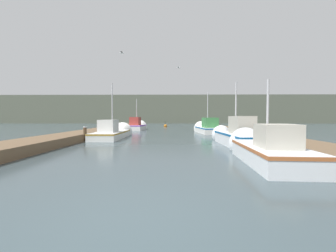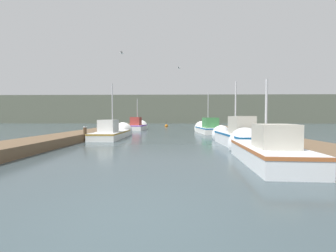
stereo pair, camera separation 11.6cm
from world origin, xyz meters
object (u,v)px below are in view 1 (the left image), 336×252
Objects in this scene: fishing_boat_2 at (114,132)px; fishing_boat_4 at (137,126)px; mooring_piling_1 at (269,138)px; channel_buoy at (165,126)px; mooring_piling_0 at (85,134)px; seagull_lead at (122,53)px; seagull_1 at (179,68)px; fishing_boat_3 at (207,128)px; fishing_boat_1 at (235,136)px; fishing_boat_0 at (263,149)px.

fishing_boat_2 is 10.46m from fishing_boat_4.
channel_buoy is (-5.56, 25.92, -0.44)m from mooring_piling_1.
mooring_piling_0 is 1.70× the size of seagull_lead.
seagull_lead is 1.00× the size of seagull_1.
mooring_piling_1 is at bearing -138.14° from seagull_1.
channel_buoy is at bearing 78.28° from mooring_piling_0.
seagull_lead is at bearing -81.66° from fishing_boat_4.
fishing_boat_1 is at bearing -94.98° from fishing_boat_3.
fishing_boat_2 reaches higher than fishing_boat_0.
mooring_piling_0 is (-1.28, -13.43, -0.01)m from fishing_boat_4.
mooring_piling_1 is (10.13, -3.87, 0.11)m from mooring_piling_0.
fishing_boat_4 is at bearing 117.09° from mooring_piling_1.
fishing_boat_2 reaches higher than fishing_boat_1.
fishing_boat_2 is 7.96m from seagull_1.
fishing_boat_4 is 13.62m from seagull_lead.
mooring_piling_0 is at bearing 149.06° from fishing_boat_0.
seagull_lead is at bearing 148.47° from mooring_piling_1.
fishing_boat_4 is 13.49m from mooring_piling_0.
fishing_boat_2 is (-7.81, 9.12, -0.03)m from fishing_boat_0.
fishing_boat_0 is at bearing -141.11° from seagull_lead.
channel_buoy is at bearing 98.99° from fishing_boat_1.
fishing_boat_3 reaches higher than channel_buoy.
mooring_piling_0 is 9.98m from seagull_1.
fishing_boat_4 is 10.75m from seagull_1.
mooring_piling_1 is 11.55m from seagull_1.
seagull_1 is (-2.93, -2.55, 5.45)m from fishing_boat_3.
fishing_boat_3 is at bearing 94.68° from mooring_piling_1.
fishing_boat_2 is 6.79× the size of mooring_piling_0.
seagull_lead reaches higher than mooring_piling_1.
seagull_lead reaches higher than fishing_boat_1.
seagull_1 is (5.07, 2.61, 5.55)m from fishing_boat_2.
fishing_boat_1 is at bearing -58.22° from fishing_boat_4.
fishing_boat_1 is 1.08× the size of fishing_boat_3.
seagull_1 is at bearing 110.34° from fishing_boat_1.
fishing_boat_0 is 5.26× the size of channel_buoy.
seagull_1 is at bearing -53.74° from fishing_boat_4.
seagull_1 is (1.64, -16.46, 5.77)m from channel_buoy.
fishing_boat_2 is at bearing 148.23° from fishing_boat_1.
fishing_boat_4 is at bearing 140.88° from fishing_boat_3.
fishing_boat_1 is 5.92× the size of channel_buoy.
seagull_1 is at bearing -45.60° from seagull_lead.
mooring_piling_1 is at bearing 66.16° from fishing_boat_0.
mooring_piling_0 is at bearing 159.08° from mooring_piling_1.
channel_buoy is 1.83× the size of seagull_lead.
fishing_boat_2 is 9.52m from fishing_boat_3.
fishing_boat_0 is 1.18× the size of fishing_boat_4.
seagull_lead is (-6.75, 7.13, 5.53)m from fishing_boat_0.
fishing_boat_0 is at bearing -64.51° from fishing_boat_4.
seagull_1 reaches higher than fishing_boat_1.
fishing_boat_3 reaches higher than fishing_boat_4.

